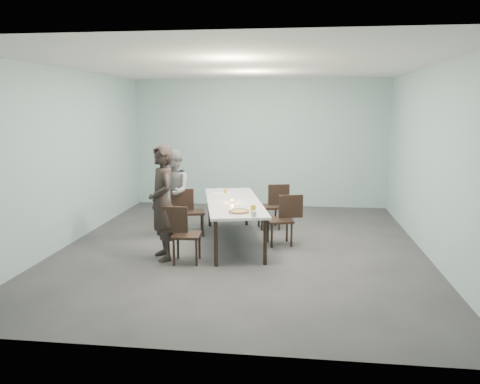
# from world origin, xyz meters

# --- Properties ---
(ground) EXTENTS (7.00, 7.00, 0.00)m
(ground) POSITION_xyz_m (0.00, 0.00, 0.00)
(ground) COLOR #333335
(ground) RESTS_ON ground
(room_shell) EXTENTS (6.02, 7.02, 3.01)m
(room_shell) POSITION_xyz_m (0.00, 0.00, 2.03)
(room_shell) COLOR #95B8BB
(room_shell) RESTS_ON ground
(table) EXTENTS (1.46, 2.74, 0.75)m
(table) POSITION_xyz_m (-0.18, 0.25, 0.69)
(table) COLOR white
(table) RESTS_ON ground
(chair_near_left) EXTENTS (0.63, 0.45, 0.87)m
(chair_near_left) POSITION_xyz_m (-0.82, -0.90, 0.50)
(chair_near_left) COLOR black
(chair_near_left) RESTS_ON ground
(chair_far_left) EXTENTS (0.65, 0.52, 0.87)m
(chair_far_left) POSITION_xyz_m (-1.08, 0.65, 0.50)
(chair_far_left) COLOR black
(chair_far_left) RESTS_ON ground
(chair_near_right) EXTENTS (0.65, 0.51, 0.87)m
(chair_near_right) POSITION_xyz_m (0.71, 0.25, 0.50)
(chair_near_right) COLOR black
(chair_near_right) RESTS_ON ground
(chair_far_right) EXTENTS (0.65, 0.51, 0.87)m
(chair_far_right) POSITION_xyz_m (0.45, 1.34, 0.50)
(chair_far_right) COLOR black
(chair_far_right) RESTS_ON ground
(diner_near) EXTENTS (0.70, 0.78, 1.79)m
(diner_near) POSITION_xyz_m (-1.15, -0.76, 0.89)
(diner_near) COLOR black
(diner_near) RESTS_ON ground
(diner_far) EXTENTS (0.84, 0.94, 1.59)m
(diner_far) POSITION_xyz_m (-1.38, 0.71, 0.79)
(diner_far) COLOR gray
(diner_far) RESTS_ON ground
(pizza) EXTENTS (0.34, 0.34, 0.04)m
(pizza) POSITION_xyz_m (0.03, -0.67, 0.77)
(pizza) COLOR white
(pizza) RESTS_ON table
(side_plate) EXTENTS (0.18, 0.18, 0.01)m
(side_plate) POSITION_xyz_m (0.16, -0.35, 0.76)
(side_plate) COLOR white
(side_plate) RESTS_ON table
(beer_glass) EXTENTS (0.08, 0.08, 0.15)m
(beer_glass) POSITION_xyz_m (0.26, -0.78, 0.82)
(beer_glass) COLOR gold
(beer_glass) RESTS_ON table
(water_tumbler) EXTENTS (0.08, 0.08, 0.09)m
(water_tumbler) POSITION_xyz_m (0.29, -0.92, 0.80)
(water_tumbler) COLOR silver
(water_tumbler) RESTS_ON table
(tealight) EXTENTS (0.06, 0.06, 0.05)m
(tealight) POSITION_xyz_m (-0.18, 0.08, 0.77)
(tealight) COLOR silver
(tealight) RESTS_ON table
(amber_tumbler) EXTENTS (0.07, 0.07, 0.08)m
(amber_tumbler) POSITION_xyz_m (-0.42, 0.92, 0.79)
(amber_tumbler) COLOR gold
(amber_tumbler) RESTS_ON table
(menu) EXTENTS (0.34, 0.28, 0.01)m
(menu) POSITION_xyz_m (-0.50, 0.94, 0.75)
(menu) COLOR silver
(menu) RESTS_ON table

